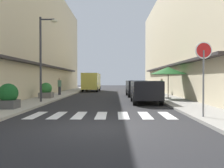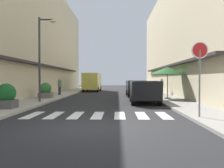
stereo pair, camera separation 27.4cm
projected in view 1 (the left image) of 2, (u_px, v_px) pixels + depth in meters
name	position (u px, v px, depth m)	size (l,w,h in m)	color
ground_plane	(109.00, 96.00, 23.02)	(83.04, 83.04, 0.00)	#232326
sidewalk_left	(59.00, 95.00, 23.07)	(2.21, 52.84, 0.12)	#ADA899
sidewalk_right	(159.00, 95.00, 22.97)	(2.21, 52.84, 0.12)	gray
building_row_left	(24.00, 36.00, 23.89)	(5.50, 35.97, 11.72)	beige
building_row_right	(194.00, 37.00, 23.71)	(5.50, 35.97, 11.44)	beige
crosswalk	(101.00, 115.00, 10.55)	(6.15, 2.20, 0.01)	silver
parked_car_near	(146.00, 89.00, 15.82)	(1.86, 3.97, 1.47)	black
parked_car_mid	(137.00, 86.00, 22.22)	(1.87, 4.14, 1.47)	black
delivery_van	(91.00, 81.00, 31.68)	(2.10, 5.44, 2.37)	#D8CC4C
round_street_sign	(204.00, 59.00, 9.36)	(0.65, 0.07, 2.89)	slate
street_lamp	(43.00, 50.00, 15.72)	(1.19, 0.28, 5.47)	#38383D
cafe_umbrella	(168.00, 71.00, 18.43)	(2.77, 2.77, 2.38)	#262626
planter_corner	(8.00, 96.00, 12.09)	(0.97, 0.97, 1.24)	#4C4C4C
planter_midblock	(46.00, 91.00, 18.89)	(0.97, 0.97, 1.19)	slate
planter_far	(153.00, 89.00, 23.11)	(0.98, 0.98, 1.19)	#4C4C4C
pedestrian_walking_near	(162.00, 86.00, 23.34)	(0.34, 0.34, 1.54)	#282B33
pedestrian_walking_far	(60.00, 86.00, 22.77)	(0.34, 0.34, 1.58)	#282B33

